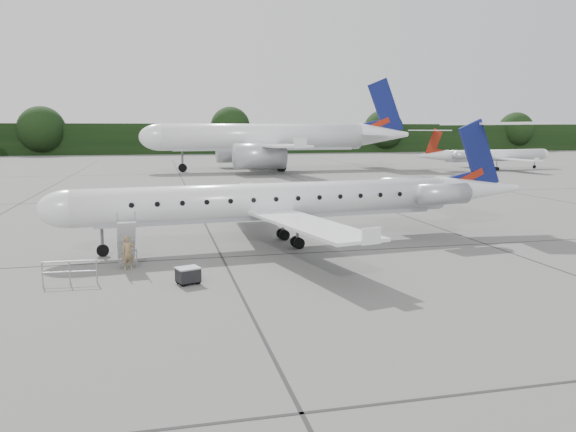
{
  "coord_description": "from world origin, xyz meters",
  "views": [
    {
      "loc": [
        -9.23,
        -23.24,
        6.56
      ],
      "look_at": [
        -3.04,
        3.47,
        2.3
      ],
      "focal_mm": 35.0,
      "sensor_mm": 36.0,
      "label": 1
    }
  ],
  "objects": [
    {
      "name": "safety_railing",
      "position": [
        -13.05,
        1.47,
        0.5
      ],
      "size": [
        2.2,
        0.18,
        1.0
      ],
      "primitive_type": null,
      "rotation": [
        0.0,
        0.0,
        -0.05
      ],
      "color": "gray",
      "rests_on": "ground"
    },
    {
      "name": "baggage_cart",
      "position": [
        -8.14,
        0.37,
        0.39
      ],
      "size": [
        1.11,
        1.0,
        0.79
      ],
      "primitive_type": null,
      "rotation": [
        0.0,
        0.0,
        0.35
      ],
      "color": "black",
      "rests_on": "ground"
    },
    {
      "name": "bg_narrowbody",
      "position": [
        7.41,
        65.18,
        7.38
      ],
      "size": [
        42.41,
        31.42,
        14.77
      ],
      "primitive_type": null,
      "rotation": [
        0.0,
        0.0,
        0.04
      ],
      "color": "silver",
      "rests_on": "ground"
    },
    {
      "name": "ground",
      "position": [
        0.0,
        0.0,
        0.0
      ],
      "size": [
        320.0,
        320.0,
        0.0
      ],
      "primitive_type": "plane",
      "color": "#5D5D5B",
      "rests_on": "ground"
    },
    {
      "name": "passenger",
      "position": [
        -10.74,
        3.56,
        0.81
      ],
      "size": [
        0.66,
        0.51,
        1.62
      ],
      "primitive_type": "imported",
      "rotation": [
        0.0,
        0.0,
        0.22
      ],
      "color": "olive",
      "rests_on": "ground"
    },
    {
      "name": "bg_regional_right",
      "position": [
        44.26,
        57.98,
        3.28
      ],
      "size": [
        27.7,
        22.0,
        6.56
      ],
      "primitive_type": null,
      "rotation": [
        0.0,
        0.0,
        3.31
      ],
      "color": "silver",
      "rests_on": "ground"
    },
    {
      "name": "treeline",
      "position": [
        0.0,
        130.0,
        4.0
      ],
      "size": [
        260.0,
        4.0,
        8.0
      ],
      "primitive_type": "cube",
      "color": "black",
      "rests_on": "ground"
    },
    {
      "name": "airstair",
      "position": [
        -10.86,
        4.75,
        1.11
      ],
      "size": [
        1.05,
        2.17,
        2.22
      ],
      "primitive_type": null,
      "rotation": [
        0.0,
        0.0,
        0.1
      ],
      "color": "silver",
      "rests_on": "ground"
    },
    {
      "name": "main_regional_jet",
      "position": [
        -2.91,
        7.63,
        3.55
      ],
      "size": [
        29.48,
        22.53,
        7.09
      ],
      "primitive_type": null,
      "rotation": [
        0.0,
        0.0,
        0.1
      ],
      "color": "silver",
      "rests_on": "ground"
    }
  ]
}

